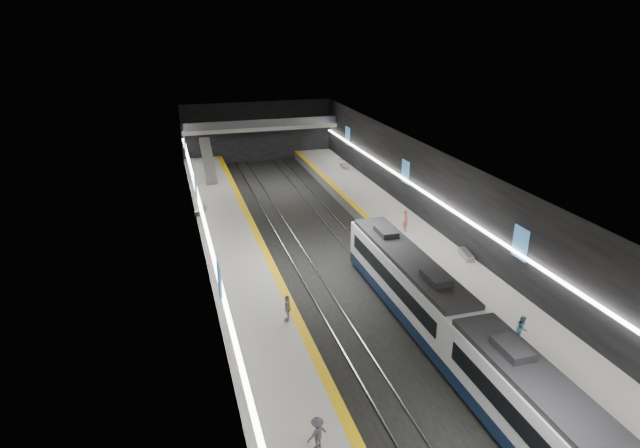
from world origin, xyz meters
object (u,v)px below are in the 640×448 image
object	(u,v)px
passenger_left_a	(287,308)
passenger_left_b	(317,433)
bench_right_near	(466,255)
train	(466,340)
bench_right_far	(344,166)
escalator	(208,160)
passenger_right_a	(406,221)
bench_left_far	(201,211)
passenger_right_b	(522,328)

from	to	relation	value
passenger_left_a	passenger_left_b	bearing A→B (deg)	15.10
bench_right_near	passenger_left_a	bearing A→B (deg)	-151.92
train	bench_right_far	world-z (taller)	train
escalator	passenger_right_a	xyz separation A→B (m)	(14.79, -22.07, -0.95)
bench_left_far	passenger_left_b	distance (m)	31.60
bench_right_near	escalator	bearing A→B (deg)	130.82
passenger_right_a	train	bearing A→B (deg)	-179.94
bench_left_far	passenger_right_b	xyz separation A→B (m)	(16.16, -26.83, 0.53)
train	escalator	size ratio (longest dim) A/B	3.76
passenger_left_b	bench_right_far	bearing A→B (deg)	-133.19
escalator	bench_right_far	distance (m)	16.42
bench_right_far	train	bearing A→B (deg)	-102.79
train	passenger_left_a	world-z (taller)	train
escalator	bench_right_near	bearing A→B (deg)	-59.14
bench_right_near	bench_right_far	xyz separation A→B (m)	(-0.71, 27.27, -0.03)
bench_left_far	passenger_right_a	xyz separation A→B (m)	(16.79, -9.56, 0.71)
train	bench_right_near	size ratio (longest dim) A/B	14.80
train	passenger_left_b	size ratio (longest dim) A/B	19.22
escalator	passenger_right_b	distance (m)	41.82
escalator	passenger_left_b	bearing A→B (deg)	-89.42
train	bench_right_near	bearing A→B (deg)	58.96
bench_left_far	passenger_right_a	distance (m)	19.33
bench_left_far	passenger_right_b	distance (m)	31.32
escalator	bench_left_far	world-z (taller)	escalator
escalator	bench_right_near	world-z (taller)	escalator
bench_left_far	train	bearing A→B (deg)	-43.42
train	bench_right_near	xyz separation A→B (m)	(7.00, 11.63, -0.95)
escalator	passenger_left_b	xyz separation A→B (m)	(0.45, -44.00, -1.12)
passenger_right_b	passenger_left_a	distance (m)	13.87
train	bench_left_far	xyz separation A→B (m)	(-12.00, 27.58, -0.96)
escalator	bench_left_far	size ratio (longest dim) A/B	4.07
train	escalator	distance (m)	41.32
escalator	bench_left_far	distance (m)	12.77
passenger_right_b	passenger_left_b	bearing A→B (deg)	157.21
passenger_left_a	train	bearing A→B (deg)	73.21
bench_left_far	passenger_left_a	xyz separation A→B (m)	(3.58, -20.99, 0.64)
train	bench_left_far	size ratio (longest dim) A/B	15.27
bench_right_near	passenger_right_a	world-z (taller)	passenger_right_a
bench_right_near	passenger_right_a	distance (m)	6.80
bench_right_far	passenger_left_a	size ratio (longest dim) A/B	1.04
train	passenger_right_a	bearing A→B (deg)	75.12
passenger_right_b	passenger_left_a	world-z (taller)	passenger_left_a
passenger_right_b	passenger_left_b	world-z (taller)	passenger_left_b
passenger_left_a	passenger_left_b	distance (m)	10.57
bench_right_far	passenger_left_b	world-z (taller)	passenger_left_b
bench_right_far	bench_left_far	bearing A→B (deg)	-151.85
passenger_left_b	passenger_left_a	bearing A→B (deg)	-119.03
escalator	train	bearing A→B (deg)	-75.99
escalator	passenger_right_a	size ratio (longest dim) A/B	4.20
bench_right_far	passenger_right_b	distance (m)	38.22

